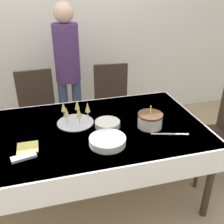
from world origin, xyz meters
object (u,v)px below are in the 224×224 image
object	(u,v)px
dining_chair_far_right	(112,102)
plate_stack_main	(108,141)
champagne_tray	(75,115)
dining_chair_right_end	(219,129)
birthday_cake	(150,120)
dining_chair_far_left	(38,110)
plate_stack_dessert	(107,124)
person_standing	(67,64)

from	to	relation	value
dining_chair_far_right	plate_stack_main	bearing A→B (deg)	-106.96
champagne_tray	plate_stack_main	xyz separation A→B (m)	(0.18, -0.39, -0.05)
dining_chair_right_end	champagne_tray	xyz separation A→B (m)	(-1.38, 0.13, 0.29)
birthday_cake	dining_chair_right_end	bearing A→B (deg)	7.04
dining_chair_far_left	dining_chair_right_end	size ratio (longest dim) A/B	1.00
plate_stack_dessert	person_standing	bearing A→B (deg)	100.48
champagne_tray	person_standing	distance (m)	0.93
dining_chair_far_right	person_standing	world-z (taller)	person_standing
dining_chair_far_right	dining_chair_right_end	bearing A→B (deg)	-46.47
plate_stack_main	person_standing	size ratio (longest dim) A/B	0.17
dining_chair_far_left	champagne_tray	bearing A→B (deg)	-66.85
dining_chair_right_end	person_standing	distance (m)	1.74
champagne_tray	plate_stack_dessert	xyz separation A→B (m)	(0.25, -0.14, -0.05)
plate_stack_dessert	person_standing	world-z (taller)	person_standing
dining_chair_far_left	dining_chair_far_right	xyz separation A→B (m)	(0.86, -0.00, 0.00)
champagne_tray	plate_stack_main	bearing A→B (deg)	-64.49
dining_chair_far_left	person_standing	xyz separation A→B (m)	(0.38, 0.15, 0.46)
person_standing	birthday_cake	bearing A→B (deg)	-64.87
champagne_tray	person_standing	size ratio (longest dim) A/B	0.19
dining_chair_right_end	dining_chair_far_left	bearing A→B (deg)	152.46
dining_chair_far_left	plate_stack_main	size ratio (longest dim) A/B	3.48
dining_chair_far_left	plate_stack_dessert	world-z (taller)	dining_chair_far_left
birthday_cake	person_standing	world-z (taller)	person_standing
dining_chair_right_end	birthday_cake	world-z (taller)	dining_chair_right_end
dining_chair_far_right	champagne_tray	size ratio (longest dim) A/B	3.06
birthday_cake	plate_stack_main	bearing A→B (deg)	-158.27
plate_stack_main	plate_stack_dessert	xyz separation A→B (m)	(0.06, 0.25, -0.00)
champagne_tray	plate_stack_main	distance (m)	0.43
dining_chair_right_end	person_standing	world-z (taller)	person_standing
dining_chair_right_end	champagne_tray	bearing A→B (deg)	174.64
champagne_tray	dining_chair_far_right	bearing A→B (deg)	54.81
dining_chair_right_end	birthday_cake	distance (m)	0.84
birthday_cake	champagne_tray	distance (m)	0.63
dining_chair_far_right	plate_stack_dessert	size ratio (longest dim) A/B	4.57
birthday_cake	person_standing	size ratio (longest dim) A/B	0.13
champagne_tray	plate_stack_dessert	world-z (taller)	champagne_tray
dining_chair_right_end	plate_stack_main	bearing A→B (deg)	-167.76
dining_chair_far_right	person_standing	xyz separation A→B (m)	(-0.48, 0.15, 0.46)
dining_chair_far_left	plate_stack_dessert	distance (m)	1.09
dining_chair_far_right	dining_chair_right_end	distance (m)	1.22
dining_chair_right_end	plate_stack_dessert	world-z (taller)	dining_chair_right_end
dining_chair_right_end	person_standing	size ratio (longest dim) A/B	0.59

